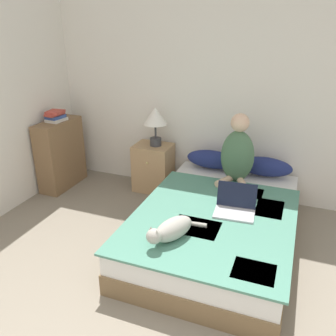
{
  "coord_description": "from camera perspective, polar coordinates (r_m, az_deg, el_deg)",
  "views": [
    {
      "loc": [
        0.63,
        -0.6,
        2.02
      ],
      "look_at": [
        -0.47,
        2.23,
        0.74
      ],
      "focal_mm": 38.0,
      "sensor_mm": 36.0,
      "label": 1
    }
  ],
  "objects": [
    {
      "name": "pillow_far",
      "position": [
        4.11,
        15.29,
        0.23
      ],
      "size": [
        0.59,
        0.24,
        0.21
      ],
      "color": "navy",
      "rests_on": "bed"
    },
    {
      "name": "bed",
      "position": [
        3.48,
        7.89,
        -9.09
      ],
      "size": [
        1.4,
        2.09,
        0.39
      ],
      "color": "brown",
      "rests_on": "ground_plane"
    },
    {
      "name": "wall_back",
      "position": [
        4.13,
        12.31,
        11.96
      ],
      "size": [
        5.66,
        0.05,
        2.55
      ],
      "color": "silver",
      "rests_on": "ground_plane"
    },
    {
      "name": "cat_tabby",
      "position": [
        2.85,
        0.53,
        -9.84
      ],
      "size": [
        0.37,
        0.51,
        0.19
      ],
      "rotation": [
        0.0,
        0.0,
        -2.0
      ],
      "color": "#A8A399",
      "rests_on": "bed"
    },
    {
      "name": "nightstand",
      "position": [
        4.45,
        -2.36,
        0.08
      ],
      "size": [
        0.45,
        0.38,
        0.59
      ],
      "color": "tan",
      "rests_on": "ground_plane"
    },
    {
      "name": "table_lamp",
      "position": [
        4.24,
        -2.04,
        7.93
      ],
      "size": [
        0.29,
        0.29,
        0.47
      ],
      "color": "#38383D",
      "rests_on": "nightstand"
    },
    {
      "name": "person_sitting",
      "position": [
        3.81,
        11.09,
        2.39
      ],
      "size": [
        0.36,
        0.35,
        0.75
      ],
      "color": "#476B4C",
      "rests_on": "bed"
    },
    {
      "name": "bookshelf",
      "position": [
        4.71,
        -16.84,
        2.14
      ],
      "size": [
        0.27,
        0.67,
        0.86
      ],
      "color": "brown",
      "rests_on": "ground_plane"
    },
    {
      "name": "laptop_open",
      "position": [
        3.29,
        10.7,
        -6.17
      ],
      "size": [
        0.38,
        0.31,
        0.25
      ],
      "rotation": [
        0.0,
        0.0,
        0.08
      ],
      "color": "#B7B7BC",
      "rests_on": "bed"
    },
    {
      "name": "book_stack_top",
      "position": [
        4.57,
        -17.59,
        7.92
      ],
      "size": [
        0.2,
        0.25,
        0.13
      ],
      "color": "beige",
      "rests_on": "bookshelf"
    },
    {
      "name": "pillow_near",
      "position": [
        4.2,
        7.01,
        1.4
      ],
      "size": [
        0.59,
        0.24,
        0.21
      ],
      "color": "navy",
      "rests_on": "bed"
    }
  ]
}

